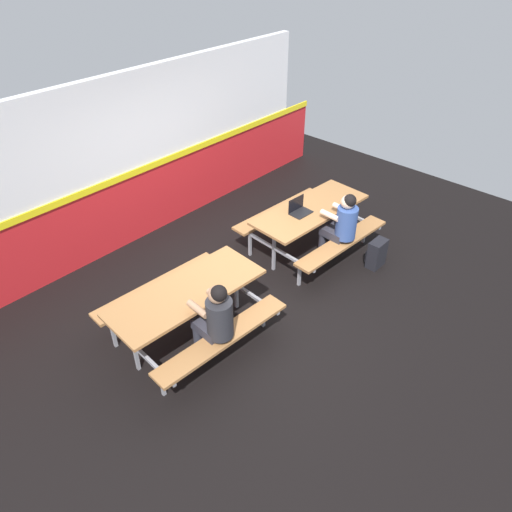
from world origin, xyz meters
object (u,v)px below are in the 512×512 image
Objects in this scene: student_further at (342,223)px; backpack_dark at (376,254)px; laptop_dark at (299,210)px; student_nearer at (215,318)px; picnic_table_left at (188,301)px; picnic_table_right at (310,218)px.

student_further is 0.75m from backpack_dark.
student_further is 2.74× the size of backpack_dark.
laptop_dark is (-0.22, 0.61, 0.08)m from student_further.
student_nearer is at bearing -178.39° from student_further.
backpack_dark is (0.54, -1.07, -0.57)m from laptop_dark.
picnic_table_right is (2.52, 0.08, 0.00)m from picnic_table_left.
student_nearer reaches higher than backpack_dark.
picnic_table_left and picnic_table_right have the same top height.
student_nearer is 2.98m from backpack_dark.
student_further is 0.65m from laptop_dark.
picnic_table_left is 2.52m from picnic_table_right.
picnic_table_left is 5.88× the size of laptop_dark.
backpack_dark is (0.33, -0.46, -0.49)m from student_further.
backpack_dark is (2.85, -0.94, -0.36)m from picnic_table_left.
laptop_dark reaches higher than picnic_table_left.
student_nearer and student_further have the same top height.
picnic_table_right is 2.66m from student_nearer.
student_nearer is 2.59m from student_further.
picnic_table_right is at bearing 107.96° from backpack_dark.
laptop_dark is at bearing 109.81° from student_further.
student_nearer reaches higher than picnic_table_right.
backpack_dark is at bearing -18.27° from picnic_table_left.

